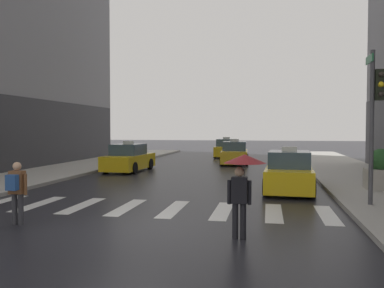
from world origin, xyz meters
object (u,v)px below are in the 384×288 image
at_px(pedestrian_with_umbrella, 243,173).
at_px(pedestrian_with_backpack, 17,188).
at_px(taxi_second, 129,159).
at_px(taxi_lead, 289,173).
at_px(taxi_third, 235,154).
at_px(traffic_light_pole, 375,105).
at_px(planter_near_corner, 381,171).
at_px(taxi_fourth, 226,149).

relative_size(pedestrian_with_umbrella, pedestrian_with_backpack, 1.18).
bearing_deg(taxi_second, pedestrian_with_umbrella, -60.97).
bearing_deg(pedestrian_with_umbrella, taxi_lead, 79.29).
xyz_separation_m(taxi_third, pedestrian_with_backpack, (-4.11, -19.48, 0.25)).
bearing_deg(pedestrian_with_backpack, traffic_light_pole, 21.97).
bearing_deg(planter_near_corner, taxi_fourth, 112.58).
height_order(taxi_lead, taxi_second, same).
distance_m(traffic_light_pole, pedestrian_with_umbrella, 5.92).
distance_m(taxi_second, pedestrian_with_umbrella, 15.71).
bearing_deg(pedestrian_with_umbrella, taxi_third, 95.13).
bearing_deg(traffic_light_pole, taxi_third, 109.79).
distance_m(traffic_light_pole, taxi_lead, 4.83).
height_order(traffic_light_pole, pedestrian_with_umbrella, traffic_light_pole).
height_order(taxi_lead, pedestrian_with_umbrella, pedestrian_with_umbrella).
xyz_separation_m(taxi_fourth, pedestrian_with_backpack, (-2.80, -26.51, 0.25)).
xyz_separation_m(traffic_light_pole, taxi_second, (-11.44, 9.56, -2.53)).
xyz_separation_m(taxi_fourth, pedestrian_with_umbrella, (3.08, -26.75, 0.79)).
distance_m(taxi_third, planter_near_corner, 13.89).
bearing_deg(taxi_second, taxi_lead, -34.54).
height_order(taxi_fourth, pedestrian_with_umbrella, pedestrian_with_umbrella).
height_order(taxi_second, taxi_fourth, same).
height_order(taxi_third, planter_near_corner, taxi_third).
xyz_separation_m(pedestrian_with_umbrella, planter_near_corner, (4.91, 7.55, -0.64)).
bearing_deg(taxi_lead, planter_near_corner, 0.80).
height_order(taxi_fourth, planter_near_corner, taxi_fourth).
xyz_separation_m(taxi_second, taxi_third, (5.84, 6.01, 0.00)).
bearing_deg(pedestrian_with_umbrella, taxi_second, 119.03).
xyz_separation_m(taxi_third, taxi_fourth, (-1.30, 7.03, 0.00)).
height_order(taxi_lead, planter_near_corner, taxi_lead).
height_order(taxi_lead, taxi_fourth, same).
bearing_deg(planter_near_corner, pedestrian_with_umbrella, -123.02).
relative_size(taxi_third, taxi_fourth, 1.01).
relative_size(taxi_second, pedestrian_with_backpack, 2.80).
bearing_deg(planter_near_corner, taxi_third, 118.75).
height_order(taxi_second, pedestrian_with_backpack, taxi_second).
relative_size(taxi_second, taxi_fourth, 1.01).
bearing_deg(planter_near_corner, traffic_light_pole, -107.68).
bearing_deg(taxi_fourth, pedestrian_with_backpack, -96.04).
bearing_deg(taxi_fourth, planter_near_corner, -67.42).
distance_m(traffic_light_pole, pedestrian_with_backpack, 10.71).
relative_size(taxi_fourth, pedestrian_with_umbrella, 2.35).
height_order(taxi_fourth, pedestrian_with_backpack, taxi_fourth).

